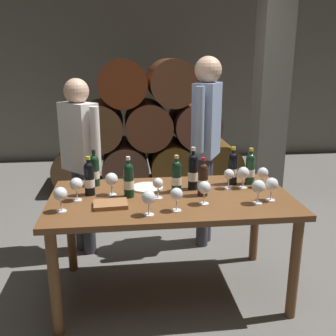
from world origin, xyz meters
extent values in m
plane|color=#66635E|center=(0.00, 0.00, 0.00)|extent=(14.00, 14.00, 0.00)
cube|color=slate|center=(0.00, 4.20, 1.40)|extent=(10.00, 0.24, 2.80)
cylinder|color=brown|center=(-0.95, 2.60, 0.30)|extent=(0.60, 0.90, 0.60)
cylinder|color=#523325|center=(-0.32, 2.60, 0.30)|extent=(0.60, 0.90, 0.60)
cylinder|color=brown|center=(0.31, 2.60, 0.30)|extent=(0.60, 0.90, 0.60)
cylinder|color=brown|center=(0.95, 2.60, 0.30)|extent=(0.60, 0.90, 0.60)
cylinder|color=brown|center=(-0.63, 2.60, 0.85)|extent=(0.60, 0.90, 0.60)
cylinder|color=#5B301C|center=(0.00, 2.60, 0.85)|extent=(0.60, 0.90, 0.60)
cylinder|color=brown|center=(0.63, 2.60, 0.85)|extent=(0.60, 0.90, 0.60)
cylinder|color=maroon|center=(-0.32, 2.60, 1.39)|extent=(0.60, 0.90, 0.60)
cylinder|color=brown|center=(0.31, 2.60, 1.39)|extent=(0.60, 0.90, 0.60)
cube|color=slate|center=(1.30, 1.60, 1.30)|extent=(0.32, 0.32, 2.60)
cube|color=brown|center=(0.00, 0.00, 0.74)|extent=(1.70, 0.90, 0.04)
cylinder|color=brown|center=(-0.77, -0.39, 0.36)|extent=(0.07, 0.07, 0.72)
cylinder|color=brown|center=(0.77, -0.39, 0.36)|extent=(0.07, 0.07, 0.72)
cylinder|color=brown|center=(-0.77, 0.39, 0.36)|extent=(0.07, 0.07, 0.72)
cylinder|color=brown|center=(0.77, 0.39, 0.36)|extent=(0.07, 0.07, 0.72)
cylinder|color=black|center=(-0.57, 0.10, 0.86)|extent=(0.07, 0.07, 0.20)
sphere|color=black|center=(-0.57, 0.10, 0.96)|extent=(0.07, 0.07, 0.07)
cylinder|color=black|center=(-0.57, 0.10, 0.99)|extent=(0.03, 0.03, 0.06)
cylinder|color=gold|center=(-0.57, 0.10, 1.03)|extent=(0.03, 0.03, 0.02)
cylinder|color=silver|center=(-0.57, 0.10, 0.85)|extent=(0.07, 0.07, 0.06)
cylinder|color=black|center=(0.05, 0.08, 0.86)|extent=(0.07, 0.07, 0.19)
sphere|color=black|center=(0.05, 0.08, 0.96)|extent=(0.07, 0.07, 0.07)
cylinder|color=black|center=(0.05, 0.08, 0.98)|extent=(0.03, 0.03, 0.06)
cylinder|color=tan|center=(0.05, 0.08, 1.02)|extent=(0.03, 0.03, 0.02)
cylinder|color=silver|center=(0.05, 0.08, 0.85)|extent=(0.07, 0.07, 0.06)
cylinder|color=black|center=(-0.29, 0.02, 0.86)|extent=(0.07, 0.07, 0.20)
sphere|color=black|center=(-0.29, 0.02, 0.97)|extent=(0.07, 0.07, 0.07)
cylinder|color=black|center=(-0.29, 0.02, 1.00)|extent=(0.03, 0.03, 0.06)
cylinder|color=silver|center=(-0.29, 0.02, 1.04)|extent=(0.03, 0.03, 0.02)
cylinder|color=silver|center=(-0.29, 0.02, 0.85)|extent=(0.07, 0.07, 0.06)
cylinder|color=black|center=(0.50, 0.22, 0.86)|extent=(0.07, 0.07, 0.21)
sphere|color=black|center=(0.50, 0.22, 0.97)|extent=(0.07, 0.07, 0.07)
cylinder|color=black|center=(0.50, 0.22, 1.00)|extent=(0.03, 0.03, 0.06)
cylinder|color=gold|center=(0.50, 0.22, 1.04)|extent=(0.03, 0.03, 0.02)
cylinder|color=silver|center=(0.50, 0.22, 0.85)|extent=(0.07, 0.07, 0.06)
cylinder|color=#19381E|center=(0.64, 0.21, 0.86)|extent=(0.07, 0.07, 0.20)
sphere|color=#19381E|center=(0.64, 0.21, 0.96)|extent=(0.07, 0.07, 0.07)
cylinder|color=#19381E|center=(0.64, 0.21, 0.99)|extent=(0.03, 0.03, 0.06)
cylinder|color=gold|center=(0.64, 0.21, 1.03)|extent=(0.03, 0.03, 0.02)
cylinder|color=silver|center=(0.64, 0.21, 0.85)|extent=(0.07, 0.07, 0.06)
cylinder|color=black|center=(0.18, 0.14, 0.87)|extent=(0.07, 0.07, 0.22)
sphere|color=black|center=(0.18, 0.14, 0.99)|extent=(0.07, 0.07, 0.07)
cylinder|color=black|center=(0.18, 0.14, 1.02)|extent=(0.03, 0.03, 0.07)
cylinder|color=silver|center=(0.18, 0.14, 1.07)|extent=(0.03, 0.03, 0.03)
cylinder|color=silver|center=(0.18, 0.14, 0.86)|extent=(0.07, 0.07, 0.07)
cylinder|color=black|center=(0.22, -0.01, 0.86)|extent=(0.07, 0.07, 0.19)
sphere|color=black|center=(0.22, -0.01, 0.96)|extent=(0.07, 0.07, 0.07)
cylinder|color=black|center=(0.22, -0.01, 0.98)|extent=(0.03, 0.03, 0.06)
cylinder|color=#B21E23|center=(0.22, -0.01, 1.03)|extent=(0.03, 0.03, 0.02)
cylinder|color=silver|center=(0.22, -0.01, 0.85)|extent=(0.07, 0.07, 0.06)
cylinder|color=black|center=(-0.55, 0.30, 0.86)|extent=(0.07, 0.07, 0.20)
sphere|color=black|center=(-0.55, 0.30, 0.96)|extent=(0.07, 0.07, 0.07)
cylinder|color=black|center=(-0.55, 0.30, 0.99)|extent=(0.03, 0.03, 0.06)
cylinder|color=black|center=(-0.55, 0.30, 1.03)|extent=(0.03, 0.03, 0.02)
cylinder|color=silver|center=(-0.55, 0.30, 0.85)|extent=(0.07, 0.07, 0.06)
cylinder|color=white|center=(-0.10, -0.03, 0.76)|extent=(0.06, 0.06, 0.00)
cylinder|color=white|center=(-0.10, -0.03, 0.80)|extent=(0.01, 0.01, 0.07)
sphere|color=white|center=(-0.10, -0.03, 0.87)|extent=(0.07, 0.07, 0.07)
cylinder|color=white|center=(-0.73, -0.19, 0.76)|extent=(0.06, 0.06, 0.00)
cylinder|color=white|center=(-0.73, -0.19, 0.80)|extent=(0.01, 0.01, 0.07)
sphere|color=white|center=(-0.73, -0.19, 0.88)|extent=(0.09, 0.09, 0.09)
cylinder|color=white|center=(0.70, 0.12, 0.76)|extent=(0.06, 0.06, 0.00)
cylinder|color=white|center=(0.70, 0.12, 0.80)|extent=(0.01, 0.01, 0.07)
sphere|color=white|center=(0.70, 0.12, 0.87)|extent=(0.08, 0.08, 0.08)
cylinder|color=white|center=(0.20, -0.17, 0.76)|extent=(0.06, 0.06, 0.00)
cylinder|color=white|center=(0.20, -0.17, 0.80)|extent=(0.01, 0.01, 0.07)
sphere|color=white|center=(0.20, -0.17, 0.88)|extent=(0.09, 0.09, 0.09)
cylinder|color=white|center=(0.66, -0.16, 0.76)|extent=(0.06, 0.06, 0.00)
cylinder|color=white|center=(0.66, -0.16, 0.80)|extent=(0.01, 0.01, 0.07)
sphere|color=white|center=(0.66, -0.16, 0.88)|extent=(0.09, 0.09, 0.09)
cylinder|color=white|center=(0.56, -0.20, 0.76)|extent=(0.06, 0.06, 0.00)
cylinder|color=white|center=(0.56, -0.20, 0.80)|extent=(0.01, 0.01, 0.07)
sphere|color=white|center=(0.56, -0.20, 0.88)|extent=(0.09, 0.09, 0.09)
cylinder|color=white|center=(0.00, -0.27, 0.76)|extent=(0.06, 0.06, 0.00)
cylinder|color=white|center=(0.00, -0.27, 0.80)|extent=(0.01, 0.01, 0.07)
sphere|color=white|center=(0.00, -0.27, 0.87)|extent=(0.08, 0.08, 0.08)
cylinder|color=white|center=(-0.42, 0.08, 0.76)|extent=(0.06, 0.06, 0.00)
cylinder|color=white|center=(-0.42, 0.08, 0.80)|extent=(0.01, 0.01, 0.07)
sphere|color=white|center=(-0.42, 0.08, 0.88)|extent=(0.09, 0.09, 0.09)
cylinder|color=white|center=(-0.65, -0.01, 0.76)|extent=(0.06, 0.06, 0.00)
cylinder|color=white|center=(-0.65, -0.01, 0.80)|extent=(0.01, 0.01, 0.07)
sphere|color=white|center=(-0.65, -0.01, 0.88)|extent=(0.09, 0.09, 0.09)
cylinder|color=white|center=(0.55, 0.12, 0.76)|extent=(0.06, 0.06, 0.00)
cylinder|color=white|center=(0.55, 0.12, 0.80)|extent=(0.01, 0.01, 0.07)
sphere|color=white|center=(0.55, 0.12, 0.88)|extent=(0.09, 0.09, 0.09)
cylinder|color=white|center=(-0.18, -0.32, 0.76)|extent=(0.06, 0.06, 0.00)
cylinder|color=white|center=(-0.18, -0.32, 0.80)|extent=(0.01, 0.01, 0.07)
sphere|color=white|center=(-0.18, -0.32, 0.88)|extent=(0.09, 0.09, 0.09)
cylinder|color=white|center=(0.44, 0.12, 0.76)|extent=(0.06, 0.06, 0.00)
cylinder|color=white|center=(0.44, 0.12, 0.80)|extent=(0.01, 0.01, 0.07)
sphere|color=white|center=(0.44, 0.12, 0.87)|extent=(0.08, 0.08, 0.08)
cube|color=#936038|center=(-0.42, -0.14, 0.77)|extent=(0.23, 0.18, 0.03)
cylinder|color=white|center=(-0.16, 0.19, 0.77)|extent=(0.24, 0.24, 0.01)
cylinder|color=#383842|center=(0.43, 0.80, 0.43)|extent=(0.11, 0.11, 0.85)
cylinder|color=#383842|center=(0.38, 0.70, 0.43)|extent=(0.11, 0.11, 0.85)
cube|color=#8499BC|center=(0.40, 0.75, 1.17)|extent=(0.31, 0.37, 0.64)
cylinder|color=#8499BC|center=(0.50, 0.93, 1.21)|extent=(0.08, 0.08, 0.54)
cylinder|color=#8499BC|center=(0.30, 0.57, 1.21)|extent=(0.08, 0.08, 0.54)
sphere|color=tan|center=(0.40, 0.75, 1.60)|extent=(0.23, 0.23, 0.23)
cylinder|color=#383842|center=(-0.73, 0.76, 0.38)|extent=(0.11, 0.11, 0.77)
cylinder|color=#383842|center=(-0.65, 0.68, 0.38)|extent=(0.11, 0.11, 0.77)
cube|color=silver|center=(-0.69, 0.72, 1.06)|extent=(0.35, 0.36, 0.58)
cylinder|color=silver|center=(-0.84, 0.87, 1.08)|extent=(0.08, 0.08, 0.49)
cylinder|color=silver|center=(-0.55, 0.57, 1.08)|extent=(0.08, 0.08, 0.49)
sphere|color=tan|center=(-0.69, 0.72, 1.44)|extent=(0.21, 0.21, 0.21)
camera|label=1|loc=(-0.32, -2.52, 1.70)|focal=41.05mm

